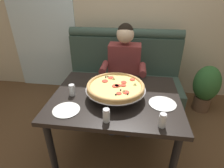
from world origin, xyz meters
TOP-DOWN VIEW (x-y plane):
  - ground_plane at (0.00, 0.00)m, footprint 16.00×16.00m
  - back_wall_with_window at (0.00, 1.50)m, footprint 6.00×0.12m
  - window_panel at (-1.37, 1.43)m, footprint 1.10×0.02m
  - booth_bench at (0.00, 0.93)m, footprint 1.63×0.78m
  - dining_table at (0.00, 0.00)m, footprint 1.18×0.92m
  - diner_main at (0.03, 0.66)m, footprint 0.54×0.64m
  - pizza at (0.00, -0.02)m, footprint 0.54×0.54m
  - shaker_parmesan at (-0.40, -0.04)m, footprint 0.06×0.06m
  - shaker_pepper_flakes at (0.38, -0.37)m, footprint 0.05×0.05m
  - shaker_oregano at (-0.03, -0.37)m, footprint 0.05×0.05m
  - plate_near_left at (0.42, -0.08)m, footprint 0.24×0.24m
  - plate_near_right at (-0.38, -0.28)m, footprint 0.23×0.23m
  - potted_plant at (1.19, 0.98)m, footprint 0.36×0.36m

SIDE VIEW (x-z plane):
  - ground_plane at x=0.00m, z-range 0.00..0.00m
  - potted_plant at x=1.19m, z-range 0.04..0.74m
  - booth_bench at x=0.00m, z-range -0.17..0.96m
  - dining_table at x=0.00m, z-range 0.28..1.03m
  - diner_main at x=0.03m, z-range 0.07..1.35m
  - plate_near_left at x=0.42m, z-range 0.75..0.77m
  - plate_near_right at x=-0.38m, z-range 0.75..0.77m
  - shaker_parmesan at x=-0.40m, z-range 0.74..0.85m
  - shaker_oregano at x=-0.03m, z-range 0.74..0.85m
  - shaker_pepper_flakes at x=0.38m, z-range 0.74..0.85m
  - pizza at x=0.00m, z-range 0.79..0.93m
  - back_wall_with_window at x=0.00m, z-range 0.00..2.80m
  - window_panel at x=-1.37m, z-range 0.00..2.80m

